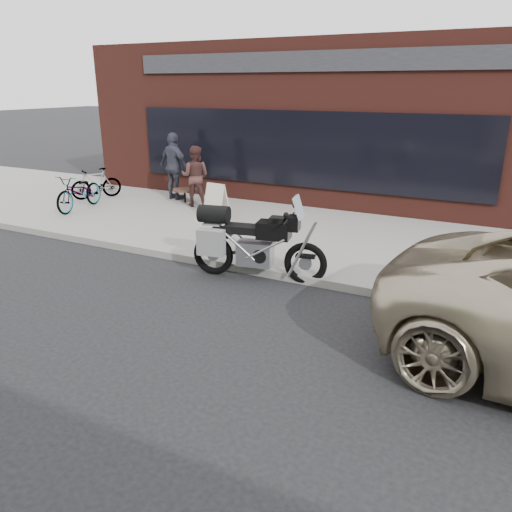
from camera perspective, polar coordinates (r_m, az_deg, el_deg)
ground at (r=5.86m, az=-11.80°, el=-16.25°), size 120.00×120.00×0.00m
near_sidewalk at (r=11.57m, az=10.07°, el=2.30°), size 44.00×6.00×0.15m
storefront at (r=18.40m, az=11.06°, el=15.27°), size 14.00×10.07×4.50m
motorcycle at (r=8.88m, az=-0.82°, el=1.54°), size 2.47×1.08×1.58m
bicycle_front at (r=14.25m, az=-19.52°, el=6.94°), size 0.90×1.89×0.96m
bicycle_rear at (r=15.53m, az=-17.80°, el=7.90°), size 1.11×1.47×0.88m
sandwich_sign at (r=12.63m, az=-4.57°, el=6.33°), size 0.61×0.57×0.87m
cafe_table at (r=14.41m, az=-8.16°, el=7.46°), size 0.67×0.67×0.38m
cafe_patron_left at (r=13.90m, az=-6.96°, el=9.05°), size 0.94×0.81×1.64m
cafe_patron_right at (r=14.79m, az=-9.33°, el=10.08°), size 1.20×0.72×1.92m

